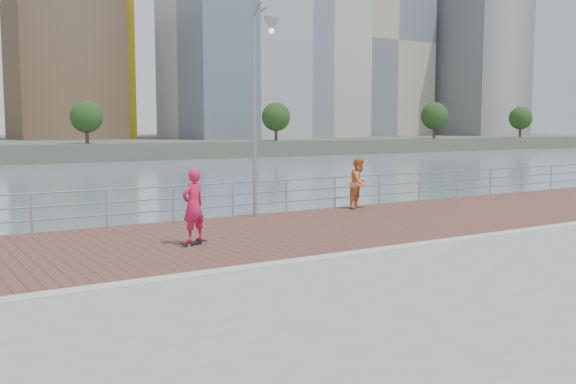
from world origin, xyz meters
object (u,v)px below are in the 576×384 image
guardrail (203,197)px  bystander (359,183)px  skateboarder (193,205)px  street_lamp (262,72)px

guardrail → bystander: 5.75m
skateboarder → bystander: size_ratio=1.00×
street_lamp → bystander: (4.13, 0.30, -3.66)m
bystander → guardrail: bearing=148.7°
street_lamp → guardrail: bearing=148.3°
street_lamp → skateboarder: 5.95m
guardrail → skateboarder: (-2.11, -3.99, 0.31)m
skateboarder → bystander: (7.81, 3.33, -0.08)m
guardrail → bystander: (5.71, -0.67, 0.23)m
guardrail → skateboarder: size_ratio=21.76×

